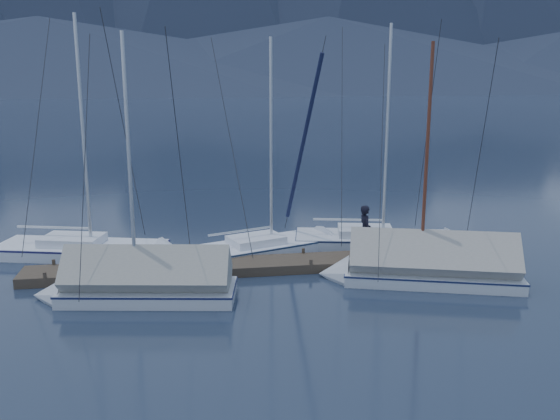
# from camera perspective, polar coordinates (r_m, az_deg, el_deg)

# --- Properties ---
(ground) EXTENTS (1000.00, 1000.00, 0.00)m
(ground) POSITION_cam_1_polar(r_m,az_deg,el_deg) (19.81, 0.91, -7.50)
(ground) COLOR #151E2F
(ground) RESTS_ON ground
(dock) EXTENTS (18.00, 1.50, 0.54)m
(dock) POSITION_cam_1_polar(r_m,az_deg,el_deg) (21.63, 0.00, -5.41)
(dock) COLOR #382D23
(dock) RESTS_ON ground
(mooring_posts) EXTENTS (15.12, 1.52, 0.35)m
(mooring_posts) POSITION_cam_1_polar(r_m,az_deg,el_deg) (21.49, -1.32, -4.86)
(mooring_posts) COLOR #382D23
(mooring_posts) RESTS_ON ground
(sailboat_open_left) EXTENTS (7.83, 3.97, 9.97)m
(sailboat_open_left) POSITION_cam_1_polar(r_m,az_deg,el_deg) (23.99, -16.49, -3.94)
(sailboat_open_left) COLOR silver
(sailboat_open_left) RESTS_ON ground
(sailboat_open_mid) EXTENTS (7.13, 4.22, 9.11)m
(sailboat_open_mid) POSITION_cam_1_polar(r_m,az_deg,el_deg) (23.90, 0.18, -3.50)
(sailboat_open_mid) COLOR white
(sailboat_open_mid) RESTS_ON ground
(sailboat_open_right) EXTENTS (7.61, 3.67, 9.71)m
(sailboat_open_right) POSITION_cam_1_polar(r_m,az_deg,el_deg) (24.89, 11.02, -3.05)
(sailboat_open_right) COLOR silver
(sailboat_open_right) RESTS_ON ground
(sailboat_covered_near) EXTENTS (7.08, 3.96, 8.81)m
(sailboat_covered_near) POSITION_cam_1_polar(r_m,az_deg,el_deg) (20.80, 12.98, -5.55)
(sailboat_covered_near) COLOR silver
(sailboat_covered_near) RESTS_ON ground
(sailboat_covered_far) EXTENTS (6.60, 3.03, 8.94)m
(sailboat_covered_far) POSITION_cam_1_polar(r_m,az_deg,el_deg) (19.27, -14.03, -7.10)
(sailboat_covered_far) COLOR silver
(sailboat_covered_far) RESTS_ON ground
(person) EXTENTS (0.50, 0.72, 1.89)m
(person) POSITION_cam_1_polar(r_m,az_deg,el_deg) (22.12, 8.20, -1.95)
(person) COLOR black
(person) RESTS_ON dock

